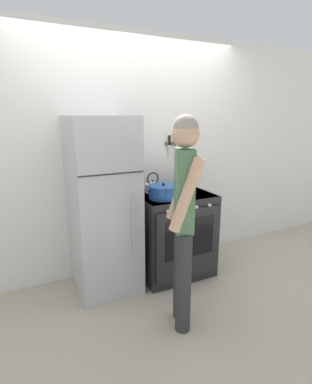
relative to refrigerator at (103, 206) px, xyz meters
name	(u,v)px	position (x,y,z in m)	size (l,w,h in m)	color
ground_plane	(136,263)	(0.45, 0.32, -0.86)	(14.00, 14.00, 0.00)	#B2A893
wall_back	(133,156)	(0.45, 0.35, 0.42)	(10.00, 0.06, 2.55)	silver
refrigerator	(103,206)	(0.00, 0.00, 0.00)	(0.59, 0.66, 1.71)	#B7BABF
stove_range	(173,233)	(0.75, -0.04, -0.39)	(0.79, 0.71, 0.90)	#232326
dutch_oven_pot	(163,192)	(0.58, -0.15, 0.12)	(0.34, 0.30, 0.16)	#1E4C9E
tea_kettle	(153,186)	(0.59, 0.12, 0.11)	(0.22, 0.17, 0.22)	silver
utensil_jar	(181,182)	(0.95, 0.12, 0.12)	(0.09, 0.09, 0.26)	silver
person	(184,213)	(0.40, -0.83, 0.13)	(0.37, 0.42, 1.72)	#2D2D30
wall_knife_strip	(180,143)	(1.03, 0.30, 0.55)	(0.38, 0.03, 0.34)	brown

